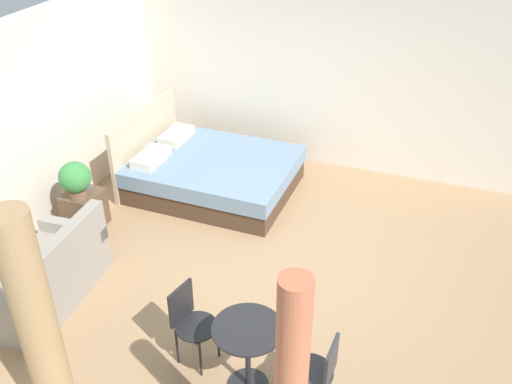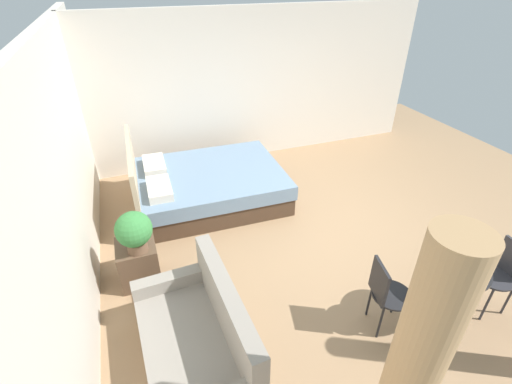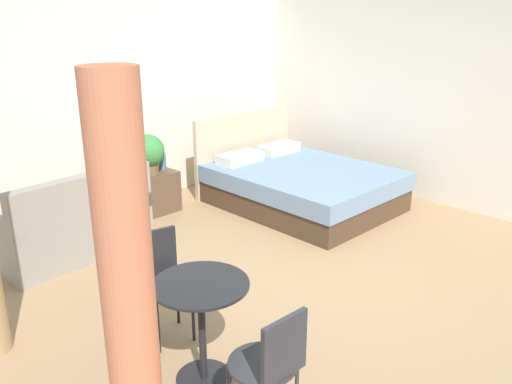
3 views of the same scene
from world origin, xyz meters
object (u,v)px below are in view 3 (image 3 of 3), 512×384
object	(u,v)px
potted_plant	(148,152)
cafe_chair_near_window	(272,361)
cafe_chair_near_couch	(162,274)
balcony_table	(202,314)
nightstand	(156,191)
bed	(299,184)
couch	(73,227)
vase	(162,162)

from	to	relation	value
potted_plant	cafe_chair_near_window	bearing A→B (deg)	-114.88
cafe_chair_near_couch	balcony_table	bearing A→B (deg)	-103.39
nightstand	cafe_chair_near_window	bearing A→B (deg)	-116.02
cafe_chair_near_window	balcony_table	bearing A→B (deg)	86.57
bed	couch	bearing A→B (deg)	165.14
balcony_table	nightstand	bearing A→B (deg)	59.63
vase	cafe_chair_near_couch	xyz separation A→B (m)	(-1.65, -2.24, -0.11)
potted_plant	cafe_chair_near_couch	xyz separation A→B (m)	(-1.43, -2.21, -0.28)
vase	cafe_chair_near_window	size ratio (longest dim) A/B	0.25
bed	vase	distance (m)	1.76
nightstand	potted_plant	world-z (taller)	potted_plant
couch	nightstand	size ratio (longest dim) A/B	2.98
bed	vase	world-z (taller)	bed
nightstand	bed	bearing A→B (deg)	-38.93
potted_plant	bed	bearing A→B (deg)	-36.32
couch	cafe_chair_near_couch	distance (m)	1.85
bed	potted_plant	bearing A→B (deg)	143.68
balcony_table	cafe_chair_near_window	distance (m)	0.66
nightstand	vase	bearing A→B (deg)	2.76
vase	balcony_table	distance (m)	3.41
vase	cafe_chair_near_window	world-z (taller)	cafe_chair_near_window
bed	cafe_chair_near_couch	size ratio (longest dim) A/B	2.73
nightstand	potted_plant	size ratio (longest dim) A/B	1.05
nightstand	cafe_chair_near_couch	size ratio (longest dim) A/B	0.62
bed	cafe_chair_near_window	size ratio (longest dim) A/B	2.73
potted_plant	vase	distance (m)	0.28
bed	cafe_chair_near_couch	xyz separation A→B (m)	(-2.95, -1.10, 0.23)
nightstand	balcony_table	world-z (taller)	balcony_table
nightstand	vase	world-z (taller)	vase
couch	balcony_table	xyz separation A→B (m)	(-0.35, -2.47, 0.22)
nightstand	couch	bearing A→B (deg)	-162.78
potted_plant	vase	world-z (taller)	potted_plant
balcony_table	cafe_chair_near_couch	distance (m)	0.66
bed	cafe_chair_near_window	bearing A→B (deg)	-142.69
couch	nightstand	bearing A→B (deg)	17.22
nightstand	potted_plant	xyz separation A→B (m)	(-0.10, -0.03, 0.53)
potted_plant	balcony_table	world-z (taller)	potted_plant
bed	potted_plant	xyz separation A→B (m)	(-1.52, 1.11, 0.51)
couch	vase	bearing A→B (deg)	16.08
couch	cafe_chair_near_window	xyz separation A→B (m)	(-0.39, -3.12, 0.22)
couch	bed	bearing A→B (deg)	-14.86
vase	balcony_table	world-z (taller)	balcony_table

